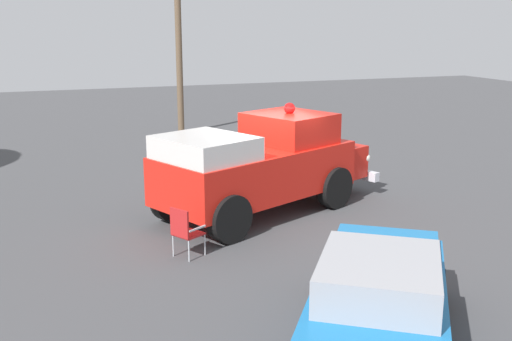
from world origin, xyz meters
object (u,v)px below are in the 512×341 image
Objects in this scene: vintage_fire_truck at (263,164)px; lawn_chair_by_car at (184,229)px; spectator_standing at (291,144)px; utility_pole at (178,33)px; lawn_chair_spare at (206,154)px; traffic_cone at (288,169)px; classic_hot_rod at (379,298)px.

lawn_chair_by_car is at bearing 131.75° from vintage_fire_truck.
vintage_fire_truck is at bearing 146.35° from spectator_standing.
utility_pole is (11.21, -0.68, 2.87)m from vintage_fire_truck.
lawn_chair_by_car is at bearing 166.71° from utility_pole.
traffic_cone is at bearing -128.35° from lawn_chair_spare.
lawn_chair_spare is (10.81, -0.53, -0.16)m from classic_hot_rod.
classic_hot_rod is 9.55m from traffic_cone.
utility_pole is 12.36× the size of traffic_cone.
utility_pole reaches higher than vintage_fire_truck.
vintage_fire_truck is 0.81× the size of utility_pole.
spectator_standing reaches higher than lawn_chair_by_car.
vintage_fire_truck is 3.40m from lawn_chair_by_car.
lawn_chair_by_car is 0.13× the size of utility_pole.
spectator_standing reaches higher than classic_hot_rod.
utility_pole reaches higher than lawn_chair_spare.
lawn_chair_spare is at bearing 2.73° from vintage_fire_truck.
classic_hot_rod reaches higher than traffic_cone.
traffic_cone is at bearing -33.89° from vintage_fire_truck.
utility_pole is at bearing 9.91° from spectator_standing.
traffic_cone is at bearing -15.58° from classic_hot_rod.
classic_hot_rod is at bearing 173.54° from vintage_fire_truck.
spectator_standing is (-1.20, -2.30, 0.37)m from lawn_chair_spare.
vintage_fire_truck reaches higher than classic_hot_rod.
lawn_chair_by_car is 6.59m from traffic_cone.
vintage_fire_truck is 6.19× the size of lawn_chair_by_car.
lawn_chair_by_car is at bearing 160.76° from lawn_chair_spare.
lawn_chair_by_car reaches higher than traffic_cone.
traffic_cone is at bearing -41.14° from lawn_chair_by_car.
lawn_chair_spare is 0.13× the size of utility_pole.
lawn_chair_by_car is (4.24, 1.77, -0.16)m from classic_hot_rod.
spectator_standing is at bearing -33.65° from vintage_fire_truck.
utility_pole is at bearing 7.75° from traffic_cone.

